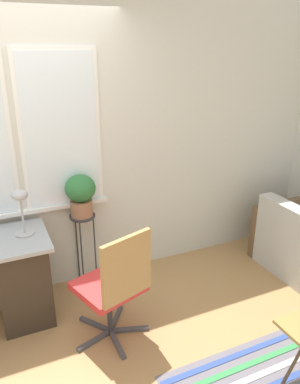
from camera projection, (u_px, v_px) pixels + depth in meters
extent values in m
plane|color=tan|center=(9.00, 344.00, 2.96)|extent=(14.00, 14.00, 0.00)
cube|color=white|center=(61.00, 132.00, 3.22)|extent=(0.70, 0.02, 1.38)
cube|color=white|center=(61.00, 132.00, 3.21)|extent=(0.63, 0.01, 1.31)
cube|color=white|center=(25.00, 211.00, 3.33)|extent=(1.49, 0.11, 0.04)
cube|color=#33281E|center=(23.00, 279.00, 3.15)|extent=(0.40, 0.53, 0.73)
cylinder|color=#ADADB2|center=(25.00, 233.00, 3.06)|extent=(0.16, 0.16, 0.01)
cylinder|color=#ADADB2|center=(22.00, 216.00, 3.00)|extent=(0.02, 0.02, 0.31)
ellipsoid|color=#ADADB2|center=(20.00, 195.00, 2.94)|extent=(0.13, 0.13, 0.08)
cube|color=#47474C|center=(95.00, 340.00, 2.97)|extent=(0.31, 0.13, 0.03)
cube|color=#47474C|center=(117.00, 344.00, 2.94)|extent=(0.04, 0.32, 0.03)
cube|color=#47474C|center=(130.00, 329.00, 3.09)|extent=(0.31, 0.13, 0.03)
cube|color=#47474C|center=(116.00, 318.00, 3.21)|extent=(0.21, 0.28, 0.03)
cube|color=#47474C|center=(95.00, 324.00, 3.14)|extent=(0.21, 0.28, 0.03)
cylinder|color=#333338|center=(110.00, 310.00, 2.99)|extent=(0.04, 0.04, 0.40)
cube|color=red|center=(108.00, 286.00, 2.91)|extent=(0.58, 0.57, 0.06)
cube|color=#B2844C|center=(127.00, 268.00, 2.65)|extent=(0.42, 0.17, 0.49)
cube|color=brown|center=(279.00, 226.00, 4.21)|extent=(0.76, 0.09, 0.61)
cylinder|color=#333338|center=(82.00, 216.00, 3.46)|extent=(0.24, 0.24, 0.02)
cylinder|color=#333338|center=(95.00, 249.00, 3.64)|extent=(0.01, 0.01, 0.72)
cylinder|color=#333338|center=(77.00, 248.00, 3.65)|extent=(0.01, 0.01, 0.72)
cylinder|color=#333338|center=(82.00, 256.00, 3.50)|extent=(0.01, 0.01, 0.72)
cylinder|color=#9E6B4C|center=(82.00, 208.00, 3.43)|extent=(0.20, 0.20, 0.15)
ellipsoid|color=#2D7038|center=(80.00, 188.00, 3.36)|extent=(0.28, 0.28, 0.25)
cube|color=slate|center=(260.00, 375.00, 2.68)|extent=(1.40, 0.59, 0.01)
cube|color=white|center=(261.00, 374.00, 2.68)|extent=(1.37, 0.05, 0.00)
cube|color=#388E4C|center=(251.00, 363.00, 2.77)|extent=(1.37, 0.05, 0.00)
cube|color=#334C99|center=(242.00, 353.00, 2.86)|extent=(1.37, 0.05, 0.00)
cylinder|color=#4C3D2D|center=(297.00, 357.00, 2.55)|extent=(0.23, 0.02, 0.45)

